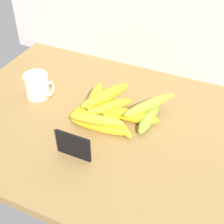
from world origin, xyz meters
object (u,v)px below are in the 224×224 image
(coffee_mug, at_px, (37,86))
(chalkboard_sign, at_px, (74,146))
(banana_6, at_px, (92,104))
(banana_0, at_px, (99,126))
(banana_1, at_px, (150,115))
(banana_2, at_px, (115,121))
(banana_9, at_px, (97,120))
(banana_10, at_px, (105,96))
(banana_4, at_px, (106,99))
(banana_3, at_px, (106,107))
(banana_8, at_px, (95,96))
(banana_7, at_px, (150,104))
(banana_5, at_px, (133,116))

(coffee_mug, bearing_deg, chalkboard_sign, -37.73)
(coffee_mug, bearing_deg, banana_6, 3.49)
(banana_0, xyz_separation_m, banana_1, (0.13, 0.12, 0.00))
(banana_0, bearing_deg, banana_2, 51.02)
(chalkboard_sign, height_order, banana_9, chalkboard_sign)
(banana_1, xyz_separation_m, banana_2, (-0.09, -0.07, -0.00))
(banana_10, bearing_deg, coffee_mug, -174.42)
(chalkboard_sign, relative_size, banana_6, 0.53)
(banana_4, bearing_deg, banana_1, -7.41)
(coffee_mug, height_order, banana_3, coffee_mug)
(banana_6, height_order, banana_8, banana_8)
(banana_9, xyz_separation_m, banana_10, (-0.03, 0.11, 0.01))
(coffee_mug, xyz_separation_m, banana_8, (0.23, 0.01, 0.02))
(coffee_mug, distance_m, banana_7, 0.41)
(banana_7, bearing_deg, banana_6, -170.62)
(banana_9, bearing_deg, banana_10, 102.49)
(banana_3, xyz_separation_m, banana_5, (0.10, -0.01, 0.00))
(banana_0, bearing_deg, banana_7, 44.64)
(banana_9, bearing_deg, banana_0, 86.83)
(coffee_mug, bearing_deg, banana_9, -17.20)
(chalkboard_sign, height_order, banana_6, chalkboard_sign)
(banana_7, relative_size, banana_9, 1.20)
(coffee_mug, distance_m, banana_4, 0.25)
(banana_9, bearing_deg, banana_6, 125.20)
(coffee_mug, distance_m, banana_3, 0.27)
(banana_5, xyz_separation_m, banana_9, (-0.08, -0.10, 0.03))
(banana_7, bearing_deg, banana_5, -141.76)
(banana_2, relative_size, banana_3, 0.95)
(banana_0, height_order, banana_1, banana_1)
(coffee_mug, xyz_separation_m, banana_1, (0.41, 0.04, -0.02))
(banana_4, bearing_deg, banana_3, -63.57)
(banana_3, distance_m, banana_7, 0.15)
(banana_4, bearing_deg, banana_9, -75.03)
(banana_5, bearing_deg, banana_9, -129.54)
(chalkboard_sign, xyz_separation_m, banana_0, (0.02, 0.13, -0.02))
(banana_5, distance_m, banana_6, 0.15)
(banana_6, bearing_deg, banana_5, -1.04)
(banana_2, xyz_separation_m, banana_8, (-0.10, 0.04, 0.04))
(chalkboard_sign, xyz_separation_m, banana_6, (-0.06, 0.22, -0.02))
(banana_2, xyz_separation_m, banana_10, (-0.06, 0.06, 0.05))
(coffee_mug, xyz_separation_m, banana_6, (0.21, 0.01, -0.02))
(banana_6, bearing_deg, banana_3, 4.82)
(chalkboard_sign, distance_m, banana_0, 0.13)
(banana_0, bearing_deg, banana_3, 101.11)
(banana_2, distance_m, banana_6, 0.12)
(banana_1, relative_size, banana_3, 1.04)
(banana_6, relative_size, banana_7, 1.01)
(banana_0, relative_size, banana_1, 1.01)
(coffee_mug, height_order, banana_0, coffee_mug)
(banana_0, height_order, banana_2, banana_0)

